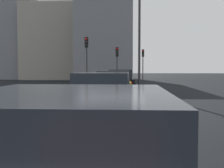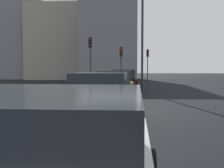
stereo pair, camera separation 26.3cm
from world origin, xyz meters
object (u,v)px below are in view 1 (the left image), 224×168
(car_grey_third, at_px, (103,99))
(traffic_light_near_right, at_px, (87,51))
(traffic_light_far_left, at_px, (143,58))
(car_yellow_second, at_px, (114,87))
(car_black_lead, at_px, (120,81))
(street_lamp_kerbside, at_px, (139,29))
(traffic_light_near_left, at_px, (117,58))

(car_grey_third, relative_size, traffic_light_near_right, 1.00)
(car_grey_third, bearing_deg, traffic_light_far_left, -4.53)
(car_yellow_second, distance_m, traffic_light_far_left, 22.05)
(car_yellow_second, distance_m, car_grey_third, 5.87)
(car_yellow_second, xyz_separation_m, traffic_light_near_right, (11.14, 2.77, 2.38))
(car_black_lead, distance_m, car_grey_third, 12.77)
(street_lamp_kerbside, bearing_deg, traffic_light_far_left, -4.59)
(car_grey_third, xyz_separation_m, traffic_light_far_left, (27.64, -2.96, 2.09))
(car_black_lead, distance_m, traffic_light_near_left, 7.54)
(car_yellow_second, relative_size, car_grey_third, 0.99)
(car_black_lead, xyz_separation_m, traffic_light_near_left, (7.28, 0.38, 1.92))
(traffic_light_near_right, xyz_separation_m, traffic_light_far_left, (10.63, -5.61, -0.29))
(car_yellow_second, height_order, car_grey_third, car_grey_third)
(car_yellow_second, height_order, traffic_light_near_right, traffic_light_near_right)
(car_black_lead, xyz_separation_m, car_grey_third, (-12.77, 0.34, -0.01))
(car_black_lead, xyz_separation_m, traffic_light_far_left, (14.87, -2.63, 2.08))
(traffic_light_near_right, bearing_deg, street_lamp_kerbside, 47.26)
(traffic_light_far_left, bearing_deg, car_yellow_second, -8.69)
(car_yellow_second, relative_size, traffic_light_far_left, 1.10)
(car_grey_third, bearing_deg, traffic_light_near_right, 10.43)
(car_grey_third, bearing_deg, street_lamp_kerbside, -6.60)
(car_grey_third, height_order, traffic_light_near_right, traffic_light_near_right)
(traffic_light_near_right, bearing_deg, traffic_light_near_left, 147.49)
(car_yellow_second, bearing_deg, car_black_lead, -1.69)
(car_yellow_second, height_order, traffic_light_near_left, traffic_light_near_left)
(car_grey_third, xyz_separation_m, street_lamp_kerbside, (11.70, -1.69, 3.63))
(car_black_lead, height_order, traffic_light_far_left, traffic_light_far_left)
(traffic_light_far_left, bearing_deg, traffic_light_near_right, -29.08)
(traffic_light_far_left, relative_size, street_lamp_kerbside, 0.53)
(street_lamp_kerbside, bearing_deg, traffic_light_near_left, 11.68)
(car_yellow_second, height_order, street_lamp_kerbside, street_lamp_kerbside)
(car_black_lead, bearing_deg, traffic_light_near_left, 0.98)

